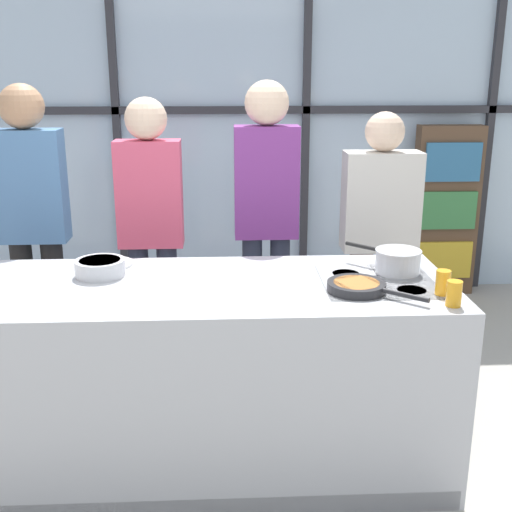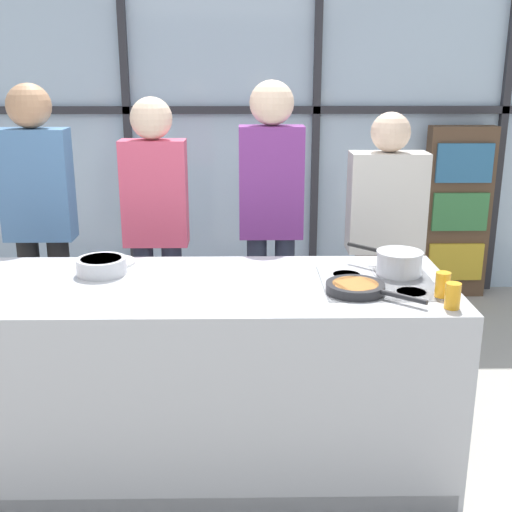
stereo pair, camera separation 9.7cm
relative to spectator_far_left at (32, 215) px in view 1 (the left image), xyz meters
name	(u,v)px [view 1 (the left image)]	position (x,y,z in m)	size (l,w,h in m)	color
ground_plane	(209,461)	(1.02, -0.93, -1.05)	(18.00, 18.00, 0.00)	#ADA89E
back_window_wall	(212,127)	(1.02, 1.65, 0.35)	(6.40, 0.10, 2.80)	silver
bookshelf	(445,211)	(2.96, 1.46, -0.34)	(0.54, 0.19, 1.42)	brown
demo_island	(207,376)	(1.03, -0.93, -0.59)	(2.28, 0.86, 0.93)	#B7BABF
spectator_far_left	(32,215)	(0.00, 0.00, 0.00)	(0.40, 0.25, 1.80)	black
spectator_center_left	(151,221)	(0.68, 0.00, -0.04)	(0.38, 0.24, 1.72)	#232838
spectator_center_right	(266,208)	(1.37, 0.00, 0.03)	(0.37, 0.25, 1.81)	#232838
spectator_far_right	(379,232)	(2.05, 0.00, -0.13)	(0.45, 0.23, 1.64)	#47382D
frying_pan	(358,286)	(1.70, -1.05, -0.10)	(0.40, 0.36, 0.04)	#232326
saucepan	(397,260)	(1.94, -0.80, -0.06)	(0.33, 0.32, 0.11)	silver
white_plate	(109,264)	(0.54, -0.61, -0.11)	(0.24, 0.24, 0.01)	white
mixing_bowl	(100,267)	(0.53, -0.78, -0.08)	(0.24, 0.24, 0.08)	silver
juice_glass_near	(454,293)	(2.06, -1.25, -0.07)	(0.06, 0.06, 0.11)	orange
juice_glass_far	(443,282)	(2.06, -1.11, -0.07)	(0.06, 0.06, 0.11)	orange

